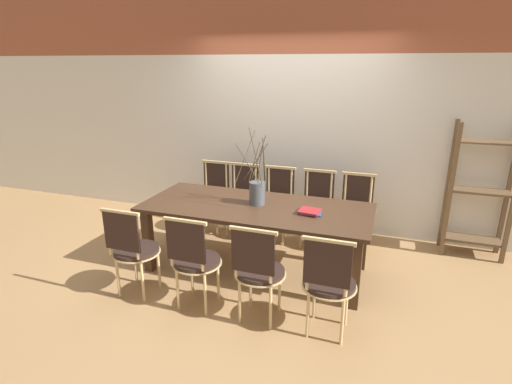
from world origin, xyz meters
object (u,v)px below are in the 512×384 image
Objects in this scene: vase_centerpiece at (257,192)px; shelving_rack at (479,191)px; dining_table at (256,214)px; chair_near_center at (258,269)px; book_stack at (310,212)px; chair_far_center at (277,201)px.

shelving_rack reaches higher than vase_centerpiece.
chair_near_center is (0.31, -0.85, -0.14)m from dining_table.
vase_centerpiece is 0.53× the size of shelving_rack.
vase_centerpiece is 3.51× the size of book_stack.
dining_table is 2.59× the size of chair_near_center.
dining_table is at bearing -152.66° from shelving_rack.
dining_table is 0.86m from chair_far_center.
book_stack is at bearing -3.68° from dining_table.
vase_centerpiece is 0.60m from book_stack.
chair_near_center is 3.94× the size of book_stack.
dining_table is at bearing 91.16° from chair_far_center.
shelving_rack reaches higher than book_stack.
dining_table is at bearing -82.15° from vase_centerpiece.
chair_near_center is 2.80m from shelving_rack.
dining_table is 0.92m from chair_near_center.
chair_far_center is at bearing -172.14° from shelving_rack.
book_stack is at bearing 123.77° from chair_far_center.
chair_far_center is 1.12× the size of vase_centerpiece.
dining_table is 2.90× the size of vase_centerpiece.
dining_table is 2.59× the size of chair_far_center.
shelving_rack is (2.26, 0.31, 0.27)m from chair_far_center.
chair_near_center is at bearing 101.03° from chair_far_center.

